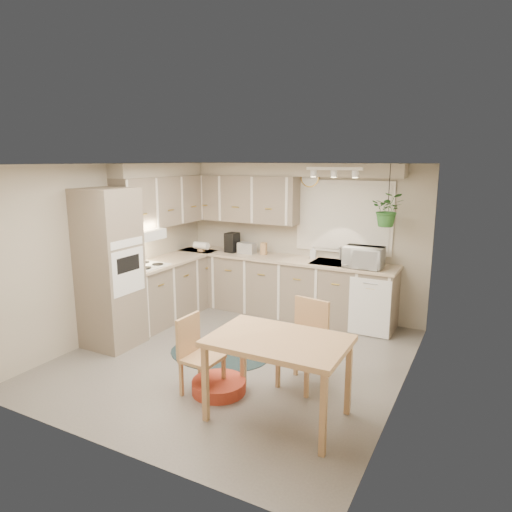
% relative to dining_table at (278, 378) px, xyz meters
% --- Properties ---
extents(floor, '(4.20, 4.20, 0.00)m').
position_rel_dining_table_xyz_m(floor, '(-1.04, 0.97, -0.41)').
color(floor, slate).
rests_on(floor, ground).
extents(ceiling, '(4.20, 4.20, 0.00)m').
position_rel_dining_table_xyz_m(ceiling, '(-1.04, 0.97, 1.99)').
color(ceiling, white).
rests_on(ceiling, wall_back).
extents(wall_back, '(4.00, 0.04, 2.40)m').
position_rel_dining_table_xyz_m(wall_back, '(-1.04, 3.07, 0.79)').
color(wall_back, '#ADA38F').
rests_on(wall_back, floor).
extents(wall_front, '(4.00, 0.04, 2.40)m').
position_rel_dining_table_xyz_m(wall_front, '(-1.04, -1.13, 0.79)').
color(wall_front, '#ADA38F').
rests_on(wall_front, floor).
extents(wall_left, '(0.04, 4.20, 2.40)m').
position_rel_dining_table_xyz_m(wall_left, '(-3.04, 0.97, 0.79)').
color(wall_left, '#ADA38F').
rests_on(wall_left, floor).
extents(wall_right, '(0.04, 4.20, 2.40)m').
position_rel_dining_table_xyz_m(wall_right, '(0.96, 0.97, 0.79)').
color(wall_right, '#ADA38F').
rests_on(wall_right, floor).
extents(base_cab_left, '(0.60, 1.85, 0.90)m').
position_rel_dining_table_xyz_m(base_cab_left, '(-2.74, 1.84, 0.04)').
color(base_cab_left, gray).
rests_on(base_cab_left, floor).
extents(base_cab_back, '(3.60, 0.60, 0.90)m').
position_rel_dining_table_xyz_m(base_cab_back, '(-1.24, 2.77, 0.04)').
color(base_cab_back, gray).
rests_on(base_cab_back, floor).
extents(counter_left, '(0.64, 1.89, 0.04)m').
position_rel_dining_table_xyz_m(counter_left, '(-2.73, 1.84, 0.51)').
color(counter_left, beige).
rests_on(counter_left, base_cab_left).
extents(counter_back, '(3.64, 0.64, 0.04)m').
position_rel_dining_table_xyz_m(counter_back, '(-1.24, 2.76, 0.51)').
color(counter_back, beige).
rests_on(counter_back, base_cab_back).
extents(oven_stack, '(0.65, 0.65, 2.10)m').
position_rel_dining_table_xyz_m(oven_stack, '(-2.72, 0.59, 0.64)').
color(oven_stack, gray).
rests_on(oven_stack, floor).
extents(wall_oven_face, '(0.02, 0.56, 0.58)m').
position_rel_dining_table_xyz_m(wall_oven_face, '(-2.40, 0.59, 0.64)').
color(wall_oven_face, white).
rests_on(wall_oven_face, oven_stack).
extents(upper_cab_left, '(0.35, 2.00, 0.75)m').
position_rel_dining_table_xyz_m(upper_cab_left, '(-2.87, 1.97, 1.42)').
color(upper_cab_left, gray).
rests_on(upper_cab_left, wall_left).
extents(upper_cab_back, '(2.00, 0.35, 0.75)m').
position_rel_dining_table_xyz_m(upper_cab_back, '(-2.04, 2.89, 1.42)').
color(upper_cab_back, gray).
rests_on(upper_cab_back, wall_back).
extents(soffit_left, '(0.30, 2.00, 0.20)m').
position_rel_dining_table_xyz_m(soffit_left, '(-2.89, 1.97, 1.89)').
color(soffit_left, '#ADA38F').
rests_on(soffit_left, wall_left).
extents(soffit_back, '(3.60, 0.30, 0.20)m').
position_rel_dining_table_xyz_m(soffit_back, '(-1.24, 2.92, 1.89)').
color(soffit_back, '#ADA38F').
rests_on(soffit_back, wall_back).
extents(cooktop, '(0.52, 0.58, 0.02)m').
position_rel_dining_table_xyz_m(cooktop, '(-2.72, 1.27, 0.54)').
color(cooktop, white).
rests_on(cooktop, counter_left).
extents(range_hood, '(0.40, 0.60, 0.14)m').
position_rel_dining_table_xyz_m(range_hood, '(-2.74, 1.27, 0.99)').
color(range_hood, white).
rests_on(range_hood, upper_cab_left).
extents(window_blinds, '(1.40, 0.02, 1.00)m').
position_rel_dining_table_xyz_m(window_blinds, '(-0.34, 3.04, 1.19)').
color(window_blinds, white).
rests_on(window_blinds, wall_back).
extents(window_frame, '(1.50, 0.02, 1.10)m').
position_rel_dining_table_xyz_m(window_frame, '(-0.34, 3.05, 1.19)').
color(window_frame, silver).
rests_on(window_frame, wall_back).
extents(sink, '(0.70, 0.48, 0.10)m').
position_rel_dining_table_xyz_m(sink, '(-0.34, 2.77, 0.49)').
color(sink, '#ACAFB4').
rests_on(sink, counter_back).
extents(dishwasher_front, '(0.58, 0.02, 0.83)m').
position_rel_dining_table_xyz_m(dishwasher_front, '(0.26, 2.46, 0.02)').
color(dishwasher_front, white).
rests_on(dishwasher_front, base_cab_back).
extents(track_light_bar, '(0.80, 0.04, 0.04)m').
position_rel_dining_table_xyz_m(track_light_bar, '(-0.34, 2.52, 1.92)').
color(track_light_bar, white).
rests_on(track_light_bar, ceiling).
extents(wall_clock, '(0.30, 0.03, 0.30)m').
position_rel_dining_table_xyz_m(wall_clock, '(-0.89, 3.04, 1.77)').
color(wall_clock, '#E0AF4F').
rests_on(wall_clock, wall_back).
extents(dining_table, '(1.29, 0.87, 0.81)m').
position_rel_dining_table_xyz_m(dining_table, '(0.00, 0.00, 0.00)').
color(dining_table, tan).
rests_on(dining_table, floor).
extents(chair_left, '(0.41, 0.41, 0.84)m').
position_rel_dining_table_xyz_m(chair_left, '(-0.90, 0.05, 0.01)').
color(chair_left, tan).
rests_on(chair_left, floor).
extents(chair_back, '(0.52, 0.52, 0.95)m').
position_rel_dining_table_xyz_m(chair_back, '(-0.04, 0.69, 0.07)').
color(chair_back, tan).
rests_on(chair_back, floor).
extents(braided_rug, '(1.39, 1.08, 0.01)m').
position_rel_dining_table_xyz_m(braided_rug, '(-1.28, 0.97, -0.40)').
color(braided_rug, black).
rests_on(braided_rug, floor).
extents(pet_bed, '(0.72, 0.72, 0.13)m').
position_rel_dining_table_xyz_m(pet_bed, '(-0.76, 0.14, -0.34)').
color(pet_bed, '#AB3922').
rests_on(pet_bed, floor).
extents(microwave, '(0.55, 0.31, 0.37)m').
position_rel_dining_table_xyz_m(microwave, '(0.09, 2.67, 0.72)').
color(microwave, white).
rests_on(microwave, counter_back).
extents(soap_bottle, '(0.12, 0.21, 0.09)m').
position_rel_dining_table_xyz_m(soap_bottle, '(-0.76, 2.92, 0.58)').
color(soap_bottle, white).
rests_on(soap_bottle, counter_back).
extents(hanging_plant, '(0.50, 0.54, 0.37)m').
position_rel_dining_table_xyz_m(hanging_plant, '(0.39, 2.67, 1.33)').
color(hanging_plant, '#2C6528').
rests_on(hanging_plant, ceiling).
extents(coffee_maker, '(0.20, 0.23, 0.32)m').
position_rel_dining_table_xyz_m(coffee_maker, '(-2.14, 2.77, 0.70)').
color(coffee_maker, black).
rests_on(coffee_maker, counter_back).
extents(toaster, '(0.29, 0.18, 0.18)m').
position_rel_dining_table_xyz_m(toaster, '(-1.87, 2.79, 0.62)').
color(toaster, '#ACAFB4').
rests_on(toaster, counter_back).
extents(knife_block, '(0.10, 0.10, 0.20)m').
position_rel_dining_table_xyz_m(knife_block, '(-1.58, 2.82, 0.63)').
color(knife_block, tan).
rests_on(knife_block, counter_back).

